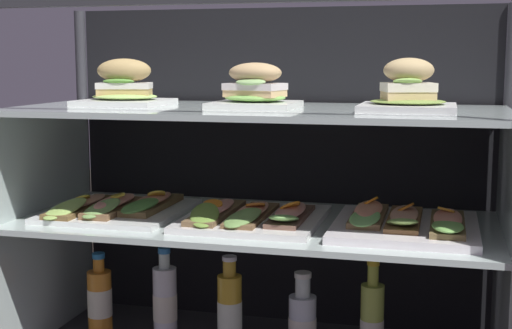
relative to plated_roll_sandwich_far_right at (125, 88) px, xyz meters
name	(u,v)px	position (x,y,z in m)	size (l,w,h in m)	color
case_frame	(272,166)	(0.35, 0.13, -0.20)	(1.21, 0.54, 0.90)	#333338
riser_lower_tier	(256,291)	(0.35, -0.03, -0.49)	(1.14, 0.48, 0.33)	silver
shelf_lower_glass	(256,223)	(0.35, -0.03, -0.32)	(1.16, 0.49, 0.01)	silver
riser_upper_tier	(256,167)	(0.35, -0.03, -0.18)	(1.14, 0.48, 0.26)	silver
shelf_upper_glass	(256,111)	(0.35, -0.03, -0.05)	(1.16, 0.49, 0.01)	silver
plated_roll_sandwich_far_right	(125,88)	(0.00, 0.00, 0.00)	(0.21, 0.21, 0.12)	white
plated_roll_sandwich_left_of_center	(254,90)	(0.34, -0.03, 0.00)	(0.19, 0.19, 0.11)	white
plated_roll_sandwich_mid_left	(408,93)	(0.70, -0.05, 0.00)	(0.21, 0.21, 0.12)	white
open_sandwich_tray_right_of_center	(117,207)	(0.00, -0.05, -0.29)	(0.32, 0.36, 0.06)	white
open_sandwich_tray_far_left	(253,216)	(0.35, -0.06, -0.29)	(0.32, 0.35, 0.06)	white
open_sandwich_tray_left_of_center	(405,223)	(0.70, -0.06, -0.29)	(0.32, 0.35, 0.07)	white
juice_bottle_back_left	(100,302)	(-0.08, -0.01, -0.56)	(0.06, 0.06, 0.23)	orange
juice_bottle_front_right_end	(165,304)	(0.10, 0.00, -0.55)	(0.06, 0.06, 0.25)	white
juice_bottle_back_center	(230,311)	(0.28, -0.01, -0.55)	(0.06, 0.06, 0.24)	gold
juice_bottle_front_fourth	(302,322)	(0.46, 0.01, -0.57)	(0.07, 0.07, 0.21)	silver
juice_bottle_front_second	(372,323)	(0.63, 0.02, -0.56)	(0.06, 0.06, 0.25)	#B6C953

